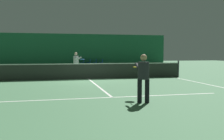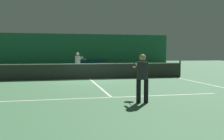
{
  "view_description": "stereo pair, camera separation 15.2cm",
  "coord_description": "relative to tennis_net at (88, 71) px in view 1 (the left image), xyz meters",
  "views": [
    {
      "loc": [
        -1.98,
        -15.0,
        1.6
      ],
      "look_at": [
        0.3,
        -5.07,
        0.89
      ],
      "focal_mm": 40.0,
      "sensor_mm": 36.0,
      "label": 1
    },
    {
      "loc": [
        -1.83,
        -15.03,
        1.6
      ],
      "look_at": [
        0.3,
        -5.07,
        0.89
      ],
      "focal_mm": 40.0,
      "sensor_mm": 36.0,
      "label": 2
    }
  ],
  "objects": [
    {
      "name": "ground_plane",
      "position": [
        0.0,
        0.0,
        -0.51
      ],
      "size": [
        60.0,
        60.0,
        0.0
      ],
      "primitive_type": "plane",
      "color": "#4C7F56"
    },
    {
      "name": "backdrop_curtain",
      "position": [
        0.0,
        14.5,
        1.38
      ],
      "size": [
        23.0,
        0.12,
        3.78
      ],
      "color": "#1E5B3D",
      "rests_on": "ground"
    },
    {
      "name": "court_line_baseline_far",
      "position": [
        0.0,
        11.9,
        -0.51
      ],
      "size": [
        11.0,
        0.1,
        0.0
      ],
      "color": "white",
      "rests_on": "ground"
    },
    {
      "name": "court_line_service_far",
      "position": [
        0.0,
        6.4,
        -0.51
      ],
      "size": [
        8.25,
        0.1,
        0.0
      ],
      "color": "white",
      "rests_on": "ground"
    },
    {
      "name": "court_line_service_near",
      "position": [
        0.0,
        -6.4,
        -0.51
      ],
      "size": [
        8.25,
        0.1,
        0.0
      ],
      "color": "white",
      "rests_on": "ground"
    },
    {
      "name": "court_line_sideline_right",
      "position": [
        5.5,
        0.0,
        -0.51
      ],
      "size": [
        0.1,
        23.8,
        0.0
      ],
      "color": "white",
      "rests_on": "ground"
    },
    {
      "name": "court_line_centre",
      "position": [
        0.0,
        0.0,
        -0.51
      ],
      "size": [
        0.1,
        12.8,
        0.0
      ],
      "color": "white",
      "rests_on": "ground"
    },
    {
      "name": "tennis_net",
      "position": [
        0.0,
        0.0,
        0.0
      ],
      "size": [
        12.0,
        0.1,
        1.07
      ],
      "color": "#2D332D",
      "rests_on": "ground"
    },
    {
      "name": "player_near",
      "position": [
        0.76,
        -7.52,
        0.39
      ],
      "size": [
        0.51,
        1.33,
        1.55
      ],
      "rotation": [
        0.0,
        0.0,
        1.44
      ],
      "color": "black",
      "rests_on": "ground"
    },
    {
      "name": "player_far",
      "position": [
        -0.47,
        3.08,
        0.43
      ],
      "size": [
        0.81,
        1.36,
        1.62
      ],
      "rotation": [
        0.0,
        0.0,
        -1.19
      ],
      "color": "navy",
      "rests_on": "ground"
    },
    {
      "name": "courtside_chair_0",
      "position": [
        0.44,
        13.95,
        -0.03
      ],
      "size": [
        0.44,
        0.44,
        0.84
      ],
      "rotation": [
        0.0,
        0.0,
        -1.57
      ],
      "color": "#99999E",
      "rests_on": "ground"
    },
    {
      "name": "courtside_chair_1",
      "position": [
        1.17,
        13.95,
        -0.03
      ],
      "size": [
        0.44,
        0.44,
        0.84
      ],
      "rotation": [
        0.0,
        0.0,
        -1.57
      ],
      "color": "#99999E",
      "rests_on": "ground"
    },
    {
      "name": "courtside_chair_2",
      "position": [
        1.91,
        13.95,
        -0.03
      ],
      "size": [
        0.44,
        0.44,
        0.84
      ],
      "rotation": [
        0.0,
        0.0,
        -1.57
      ],
      "color": "#99999E",
      "rests_on": "ground"
    },
    {
      "name": "courtside_chair_3",
      "position": [
        2.65,
        13.95,
        -0.03
      ],
      "size": [
        0.44,
        0.44,
        0.84
      ],
      "rotation": [
        0.0,
        0.0,
        -1.57
      ],
      "color": "#99999E",
      "rests_on": "ground"
    },
    {
      "name": "courtside_chair_4",
      "position": [
        3.38,
        13.95,
        -0.03
      ],
      "size": [
        0.44,
        0.44,
        0.84
      ],
      "rotation": [
        0.0,
        0.0,
        -1.57
      ],
      "color": "#99999E",
      "rests_on": "ground"
    }
  ]
}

